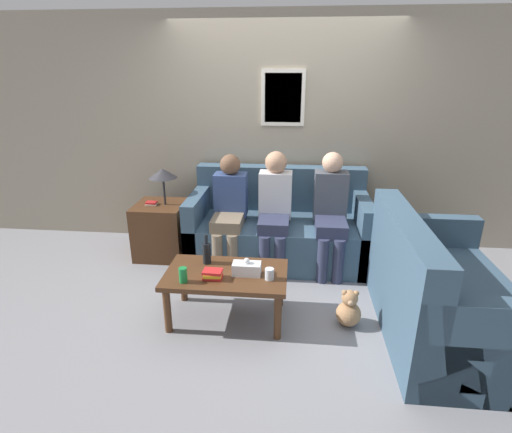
# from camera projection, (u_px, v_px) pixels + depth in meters

# --- Properties ---
(ground_plane) EXTENTS (16.00, 16.00, 0.00)m
(ground_plane) POSITION_uv_depth(u_px,v_px,m) (275.00, 280.00, 4.02)
(ground_plane) COLOR gray
(wall_back) EXTENTS (9.00, 0.08, 2.60)m
(wall_back) POSITION_uv_depth(u_px,v_px,m) (282.00, 134.00, 4.55)
(wall_back) COLOR #9E937F
(wall_back) RESTS_ON ground_plane
(couch_main) EXTENTS (1.91, 0.95, 0.97)m
(couch_main) POSITION_uv_depth(u_px,v_px,m) (279.00, 229.00, 4.43)
(couch_main) COLOR #385166
(couch_main) RESTS_ON ground_plane
(couch_side) EXTENTS (0.95, 1.58, 0.97)m
(couch_side) POSITION_uv_depth(u_px,v_px,m) (440.00, 296.00, 3.12)
(couch_side) COLOR #385166
(couch_side) RESTS_ON ground_plane
(coffee_table) EXTENTS (1.00, 0.59, 0.43)m
(coffee_table) POSITION_uv_depth(u_px,v_px,m) (226.00, 279.00, 3.30)
(coffee_table) COLOR #4C2D19
(coffee_table) RESTS_ON ground_plane
(side_table_with_lamp) EXTENTS (0.54, 0.54, 1.01)m
(side_table_with_lamp) POSITION_uv_depth(u_px,v_px,m) (162.00, 227.00, 4.47)
(side_table_with_lamp) COLOR #4C2D19
(side_table_with_lamp) RESTS_ON ground_plane
(wine_bottle) EXTENTS (0.07, 0.07, 0.26)m
(wine_bottle) POSITION_uv_depth(u_px,v_px,m) (207.00, 252.00, 3.40)
(wine_bottle) COLOR black
(wine_bottle) RESTS_ON coffee_table
(drinking_glass) EXTENTS (0.07, 0.07, 0.09)m
(drinking_glass) POSITION_uv_depth(u_px,v_px,m) (269.00, 274.00, 3.16)
(drinking_glass) COLOR silver
(drinking_glass) RESTS_ON coffee_table
(book_stack) EXTENTS (0.15, 0.12, 0.07)m
(book_stack) POSITION_uv_depth(u_px,v_px,m) (213.00, 274.00, 3.17)
(book_stack) COLOR red
(book_stack) RESTS_ON coffee_table
(soda_can) EXTENTS (0.07, 0.07, 0.12)m
(soda_can) POSITION_uv_depth(u_px,v_px,m) (183.00, 275.00, 3.11)
(soda_can) COLOR #197A38
(soda_can) RESTS_ON coffee_table
(tissue_box) EXTENTS (0.23, 0.12, 0.15)m
(tissue_box) POSITION_uv_depth(u_px,v_px,m) (247.00, 268.00, 3.23)
(tissue_box) COLOR silver
(tissue_box) RESTS_ON coffee_table
(person_left) EXTENTS (0.34, 0.60, 1.18)m
(person_left) POSITION_uv_depth(u_px,v_px,m) (229.00, 206.00, 4.17)
(person_left) COLOR #756651
(person_left) RESTS_ON ground_plane
(person_middle) EXTENTS (0.34, 0.62, 1.21)m
(person_middle) POSITION_uv_depth(u_px,v_px,m) (275.00, 206.00, 4.13)
(person_middle) COLOR #2D334C
(person_middle) RESTS_ON ground_plane
(person_right) EXTENTS (0.34, 0.63, 1.22)m
(person_right) POSITION_uv_depth(u_px,v_px,m) (331.00, 208.00, 4.08)
(person_right) COLOR #2D334C
(person_right) RESTS_ON ground_plane
(teddy_bear) EXTENTS (0.21, 0.21, 0.32)m
(teddy_bear) POSITION_uv_depth(u_px,v_px,m) (349.00, 310.00, 3.28)
(teddy_bear) COLOR #A87A51
(teddy_bear) RESTS_ON ground_plane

